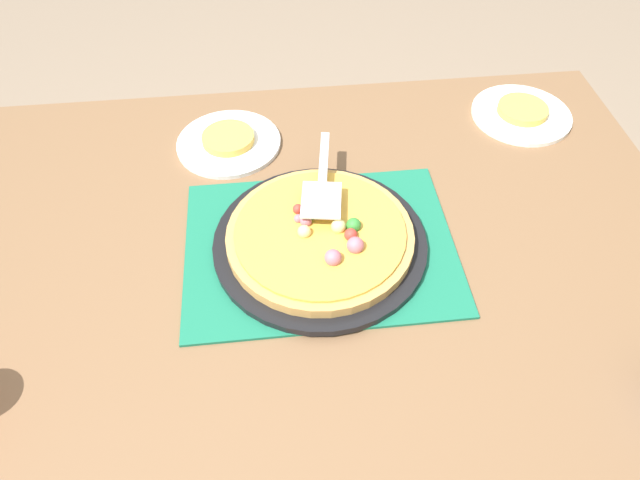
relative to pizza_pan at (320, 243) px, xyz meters
name	(u,v)px	position (x,y,z in m)	size (l,w,h in m)	color
ground_plane	(320,420)	(0.00, 0.00, -0.76)	(8.00, 8.00, 0.00)	#84705B
dining_table	(320,284)	(0.00, 0.00, -0.12)	(1.40, 1.00, 0.75)	brown
placemat	(320,246)	(0.00, 0.00, -0.01)	(0.48, 0.36, 0.01)	#196B4C
pizza_pan	(320,243)	(0.00, 0.00, 0.00)	(0.38, 0.38, 0.01)	black
pizza	(321,235)	(0.00, 0.00, 0.02)	(0.33, 0.33, 0.05)	tan
plate_near_left	(521,114)	(0.49, 0.34, -0.01)	(0.22, 0.22, 0.01)	white
plate_far_right	(229,143)	(-0.16, 0.31, -0.01)	(0.22, 0.22, 0.01)	white
served_slice_left	(523,110)	(0.49, 0.34, 0.01)	(0.11, 0.11, 0.02)	#EAB747
served_slice_right	(228,138)	(-0.16, 0.31, 0.01)	(0.11, 0.11, 0.02)	#EAB747
pizza_server	(322,181)	(0.02, 0.10, 0.06)	(0.08, 0.23, 0.01)	silver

